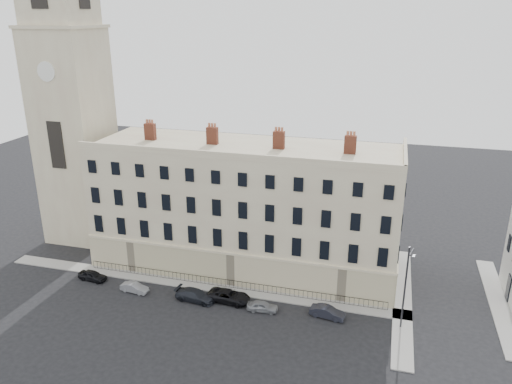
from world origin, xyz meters
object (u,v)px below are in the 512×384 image
car_c (195,295)px  car_e (263,306)px  car_a (93,276)px  car_d (229,296)px  car_b (134,288)px  streetlamp (406,285)px  car_f (327,312)px

car_c → car_e: 7.56m
car_a → car_d: 16.85m
car_b → car_c: car_c is taller
car_b → streetlamp: bearing=-82.6°
car_c → streetlamp: 22.03m
car_e → streetlamp: (14.04, 0.66, 4.38)m
car_c → car_d: bearing=-71.7°
car_c → car_e: (7.56, -0.01, -0.09)m
car_e → streetlamp: streetlamp is taller
car_f → streetlamp: (7.32, 0.01, 4.33)m
car_f → streetlamp: 8.51m
car_d → car_e: size_ratio=1.43×
car_b → car_f: bearing=-82.1°
car_d → car_e: (3.99, -0.82, -0.09)m
car_a → car_f: 27.57m
car_b → streetlamp: size_ratio=0.36×
car_c → car_d: car_d is taller
car_a → car_d: size_ratio=0.74×
car_a → streetlamp: size_ratio=0.39×
car_b → car_a: bearing=85.8°
car_b → car_e: (14.83, 0.12, 0.03)m
car_a → car_f: (27.57, -0.30, 0.01)m
car_f → streetlamp: bearing=-80.9°
car_c → car_b: bearing=96.5°
car_c → car_e: bearing=-84.5°
car_a → car_f: bearing=-85.1°
car_b → car_c: (7.28, 0.13, 0.12)m
car_b → car_d: size_ratio=0.69×
car_c → car_d: size_ratio=0.96×
car_c → car_f: car_c is taller
car_b → streetlamp: 29.22m
car_b → car_f: (21.56, 0.77, 0.07)m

